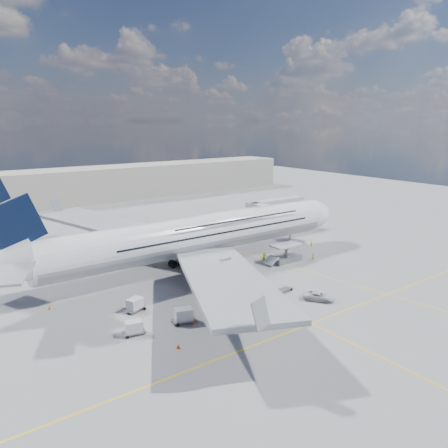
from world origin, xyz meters
TOP-DOWN VIEW (x-y plane):
  - ground at (0.00, 0.00)m, footprint 300.00×300.00m
  - taxi_line_main at (0.00, 0.00)m, footprint 0.25×220.00m
  - taxi_line_cross at (0.00, -20.00)m, footprint 120.00×0.25m
  - taxi_line_diag at (14.00, 10.00)m, footprint 14.16×99.06m
  - airliner at (0.26, 10.00)m, footprint 77.26×79.15m
  - jet_bridge at (29.81, 20.94)m, footprint 18.80×12.10m
  - cargo_loader at (16.82, 2.89)m, footprint 8.53×3.20m
  - terminal at (0.00, 95.00)m, footprint 180.00×16.00m
  - tree_line at (40.00, 140.00)m, footprint 160.00×6.00m
  - dolly_row_a at (-18.61, -1.16)m, footprint 3.59×2.80m
  - dolly_row_b at (-8.02, -11.62)m, footprint 3.79×2.97m
  - dolly_row_c at (-14.63, -8.96)m, footprint 3.76×2.72m
  - dolly_back at (-21.96, -8.09)m, footprint 3.30×2.19m
  - dolly_nose_far at (5.47, -8.76)m, footprint 3.02×2.00m
  - dolly_nose_near at (-1.76, 0.68)m, footprint 2.90×1.82m
  - baggage_tug at (-0.46, -5.44)m, footprint 2.64×1.32m
  - catering_truck_inner at (-2.98, 32.91)m, footprint 6.40×3.18m
  - catering_truck_outer at (-8.80, 37.63)m, footprint 6.36×2.65m
  - service_van at (7.23, -14.92)m, footprint 4.75×5.47m
  - crew_nose at (29.05, 7.11)m, footprint 0.68×0.52m
  - crew_loader at (22.09, -0.00)m, footprint 0.92×0.84m
  - crew_wing at (-6.26, -9.33)m, footprint 0.46×0.94m
  - crew_van at (13.80, 6.01)m, footprint 0.79×1.06m
  - crew_tug at (3.99, -6.43)m, footprint 1.03×0.64m
  - cone_nose at (27.82, 12.10)m, footprint 0.46×0.46m
  - cone_wing_left_inner at (-10.94, 28.43)m, footprint 0.47×0.47m
  - cone_wing_left_outer at (-17.59, 28.72)m, footprint 0.46×0.46m
  - cone_wing_right_inner at (-13.85, -10.19)m, footprint 0.40×0.40m
  - cone_wing_right_outer at (-19.01, -14.86)m, footprint 0.50×0.50m
  - cone_tail at (-29.01, 7.15)m, footprint 0.47×0.47m

SIDE VIEW (x-z plane):
  - ground at x=0.00m, z-range 0.00..0.00m
  - taxi_line_main at x=0.00m, z-range 0.00..0.01m
  - taxi_line_cross at x=0.00m, z-range 0.00..0.01m
  - taxi_line_diag at x=14.00m, z-range 0.00..0.01m
  - cone_wing_right_inner at x=-13.85m, z-range -0.01..0.50m
  - cone_wing_left_outer at x=-17.59m, z-range -0.01..0.57m
  - cone_nose at x=27.82m, z-range -0.01..0.58m
  - cone_tail at x=-29.01m, z-range -0.01..0.58m
  - cone_wing_left_inner at x=-10.94m, z-range -0.01..0.59m
  - cone_wing_right_outer at x=-19.01m, z-range -0.01..0.63m
  - dolly_nose_far at x=5.47m, z-range 0.11..0.52m
  - dolly_row_b at x=-8.02m, z-range 0.13..0.63m
  - service_van at x=7.23m, z-range 0.00..1.40m
  - baggage_tug at x=-0.46m, z-range -0.09..1.53m
  - crew_tug at x=3.99m, z-range 0.00..1.53m
  - crew_loader at x=22.09m, z-range 0.00..1.55m
  - crew_wing at x=-6.26m, z-range 0.00..1.55m
  - crew_nose at x=29.05m, z-range 0.00..1.66m
  - dolly_nose_near at x=-1.76m, z-range 0.06..1.79m
  - crew_van at x=13.80m, z-range 0.00..1.97m
  - dolly_back at x=-21.96m, z-range 0.07..2.00m
  - dolly_row_a at x=-18.61m, z-range 0.08..2.09m
  - dolly_row_c at x=-14.63m, z-range 0.08..2.22m
  - cargo_loader at x=16.82m, z-range -0.59..3.09m
  - catering_truck_inner at x=-2.98m, z-range -0.10..3.56m
  - catering_truck_outer at x=-8.80m, z-range -0.13..3.61m
  - tree_line at x=40.00m, z-range 0.00..8.00m
  - terminal at x=0.00m, z-range 0.00..12.00m
  - jet_bridge at x=29.81m, z-range 2.60..11.10m
  - airliner at x=0.26m, z-range -4.98..18.72m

